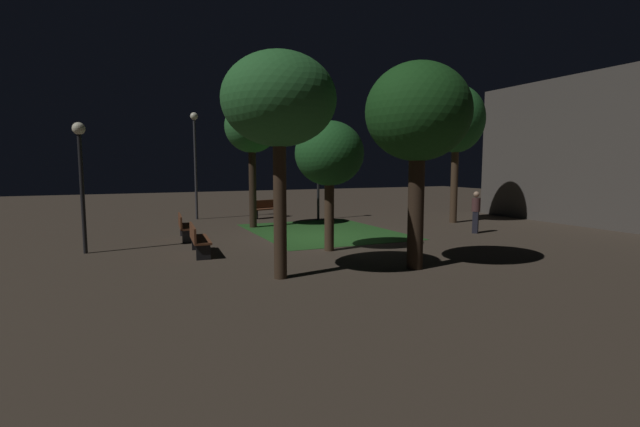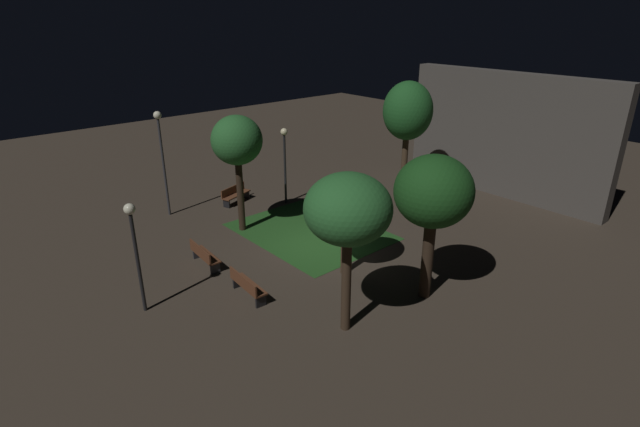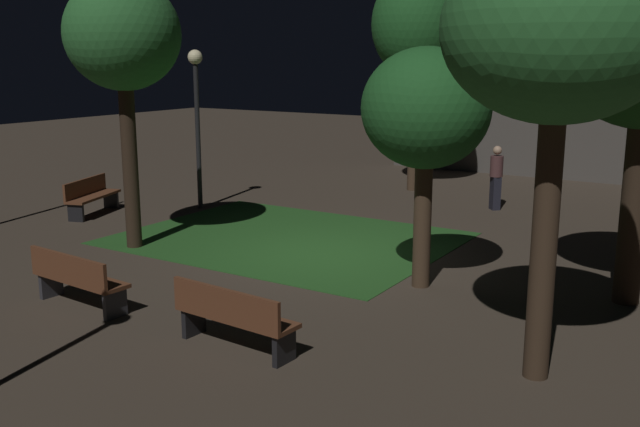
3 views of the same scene
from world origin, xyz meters
The scene contains 12 objects.
ground_plane centered at (0.00, 0.00, 0.00)m, with size 60.00×60.00×0.00m, color #3D3328.
grass_lawn centered at (-1.26, 0.73, 0.01)m, with size 6.71×5.23×0.01m, color #23511E.
bench_lawn_edge centered at (-1.52, -4.50, 0.48)m, with size 1.83×0.61×0.88m.
bench_corner centered at (1.51, -4.50, 0.48)m, with size 1.83×0.60×0.88m.
bench_path_side centered at (-6.65, 0.15, 0.48)m, with size 1.03×1.86×0.88m.
tree_left_canopy centered at (-1.40, 7.34, 4.59)m, with size 2.52×2.52×6.13m.
tree_lawn_side centered at (-3.49, -1.46, 4.12)m, with size 2.21×2.21×5.27m.
tree_back_right centered at (2.48, -0.71, 2.92)m, with size 2.08×2.08×3.94m.
tree_right_canopy centered at (5.09, -3.17, 4.03)m, with size 2.58×2.58×5.13m.
lamp_post_near_wall centered at (-4.90, 2.14, 2.73)m, with size 0.36×0.36×3.94m.
pedestrian centered at (1.50, 5.96, 0.85)m, with size 0.33×0.34×1.61m.
building_wall_backdrop centered at (1.61, 11.82, 3.23)m, with size 11.25×0.80×6.47m, color #4C4742.
Camera 3 is at (7.13, -11.32, 3.76)m, focal length 40.10 mm.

